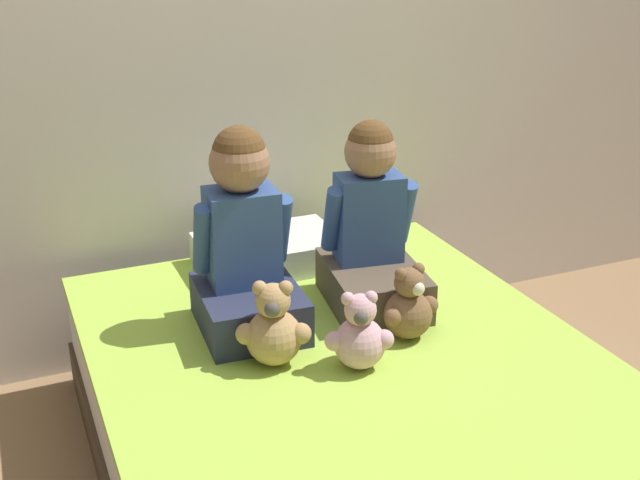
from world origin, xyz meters
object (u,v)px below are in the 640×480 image
bed (359,432)px  pillow_at_headboard (269,252)px  teddy_bear_between_children (359,336)px  teddy_bear_held_by_right_child (409,307)px  child_on_left (244,246)px  teddy_bear_held_by_left_child (274,329)px  child_on_right (371,234)px

bed → pillow_at_headboard: (0.00, 0.77, 0.28)m
bed → teddy_bear_between_children: size_ratio=8.23×
teddy_bear_between_children → teddy_bear_held_by_right_child: bearing=43.8°
pillow_at_headboard → child_on_left: bearing=-118.6°
teddy_bear_held_by_left_child → teddy_bear_between_children: (0.21, -0.11, -0.01)m
bed → child_on_right: 0.63m
bed → teddy_bear_held_by_right_child: bearing=26.7°
child_on_right → teddy_bear_held_by_left_child: size_ratio=2.36×
bed → child_on_left: bearing=119.6°
bed → teddy_bear_between_children: (-0.00, 0.01, 0.32)m
bed → pillow_at_headboard: pillow_at_headboard is taller
child_on_left → teddy_bear_held_by_right_child: child_on_left is taller
teddy_bear_held_by_left_child → pillow_at_headboard: bearing=93.8°
teddy_bear_held_by_right_child → teddy_bear_between_children: bearing=-165.8°
teddy_bear_held_by_left_child → pillow_at_headboard: 0.68m
bed → child_on_right: bearing=60.3°
child_on_right → teddy_bear_between_children: 0.45m
teddy_bear_held_by_left_child → teddy_bear_between_children: size_ratio=1.10×
child_on_right → teddy_bear_between_children: (-0.22, -0.37, -0.14)m
teddy_bear_held_by_left_child → teddy_bear_held_by_right_child: size_ratio=1.09×
bed → child_on_left: 0.65m
teddy_bear_between_children → bed: bearing=-37.4°
bed → pillow_at_headboard: size_ratio=3.80×
teddy_bear_held_by_left_child → child_on_left: bearing=111.7°
teddy_bear_held_by_right_child → teddy_bear_held_by_left_child: bearing=167.1°
child_on_left → child_on_right: size_ratio=1.04×
teddy_bear_held_by_left_child → teddy_bear_between_children: teddy_bear_held_by_left_child is taller
child_on_left → teddy_bear_held_by_left_child: size_ratio=2.46×
child_on_left → bed: bearing=-57.0°
bed → child_on_left: size_ratio=3.05×
child_on_left → pillow_at_headboard: 0.49m
teddy_bear_held_by_left_child → pillow_at_headboard: teddy_bear_held_by_left_child is taller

